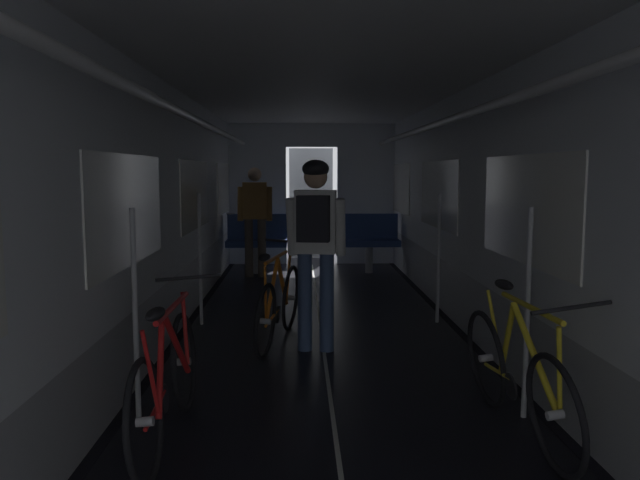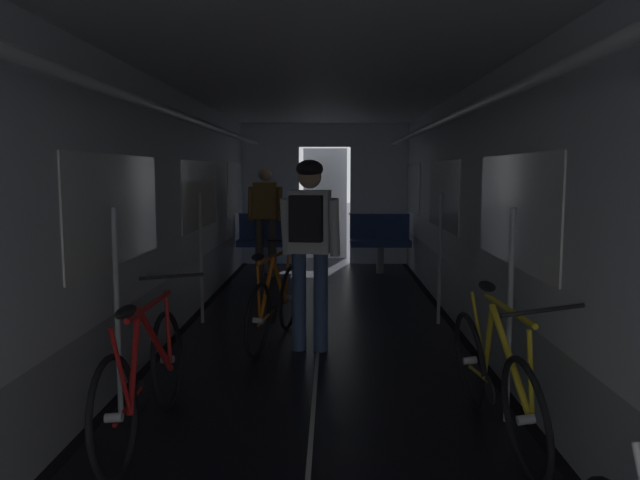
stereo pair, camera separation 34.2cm
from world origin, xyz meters
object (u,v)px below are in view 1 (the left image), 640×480
object	(u,v)px
bicycle_orange_in_aisle	(279,304)
bench_seat_far_left	(257,238)
bench_seat_far_right	(369,237)
person_standing_near_bench	(255,214)
bicycle_yellow	(516,375)
bicycle_red	(167,380)
person_cyclist_aisle	(315,234)

from	to	relation	value
bicycle_orange_in_aisle	bench_seat_far_left	bearing A→B (deg)	96.67
bench_seat_far_right	person_standing_near_bench	distance (m)	1.88
bicycle_yellow	bicycle_red	xyz separation A→B (m)	(-2.13, -0.04, 0.00)
bicycle_red	person_cyclist_aisle	xyz separation A→B (m)	(0.94, 1.87, 0.69)
bench_seat_far_left	bicycle_yellow	size ratio (longest dim) A/B	0.58
bench_seat_far_right	person_standing_near_bench	size ratio (longest dim) A/B	0.58
bicycle_red	bicycle_orange_in_aisle	xyz separation A→B (m)	(0.59, 2.14, 0.00)
bicycle_red	person_standing_near_bench	distance (m)	5.93
bench_seat_far_right	bicycle_yellow	bearing A→B (deg)	-87.98
bench_seat_far_right	person_cyclist_aisle	size ratio (longest dim) A/B	0.57
bicycle_orange_in_aisle	person_standing_near_bench	distance (m)	3.84
bicycle_yellow	bicycle_orange_in_aisle	xyz separation A→B (m)	(-1.54, 2.10, 0.00)
bicycle_red	person_standing_near_bench	xyz separation A→B (m)	(0.11, 5.90, 0.59)
person_cyclist_aisle	bench_seat_far_left	bearing A→B (deg)	100.62
person_standing_near_bench	person_cyclist_aisle	bearing A→B (deg)	-78.45
bicycle_yellow	person_cyclist_aisle	distance (m)	2.29
bicycle_yellow	person_standing_near_bench	bearing A→B (deg)	108.99
bicycle_yellow	person_standing_near_bench	distance (m)	6.23
bicycle_yellow	bicycle_red	distance (m)	2.13
bicycle_yellow	person_standing_near_bench	xyz separation A→B (m)	(-2.02, 5.86, 0.59)
bench_seat_far_right	bicycle_orange_in_aisle	distance (m)	4.35
bench_seat_far_right	bicycle_orange_in_aisle	bearing A→B (deg)	-107.64
bench_seat_far_left	person_cyclist_aisle	bearing A→B (deg)	-79.38
bench_seat_far_right	person_cyclist_aisle	xyz separation A→B (m)	(-0.97, -4.41, 0.50)
bicycle_red	person_cyclist_aisle	distance (m)	2.20
bench_seat_far_left	bicycle_yellow	world-z (taller)	same
bench_seat_far_right	person_standing_near_bench	bearing A→B (deg)	-168.17
bench_seat_far_right	person_standing_near_bench	world-z (taller)	person_standing_near_bench
bicycle_red	bench_seat_far_left	bearing A→B (deg)	88.99
bicycle_yellow	bench_seat_far_left	bearing A→B (deg)	107.94
bicycle_red	bicycle_orange_in_aisle	bearing A→B (deg)	74.44
bicycle_orange_in_aisle	person_standing_near_bench	world-z (taller)	person_standing_near_bench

